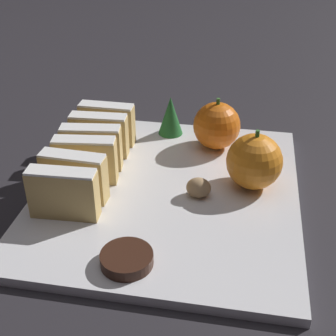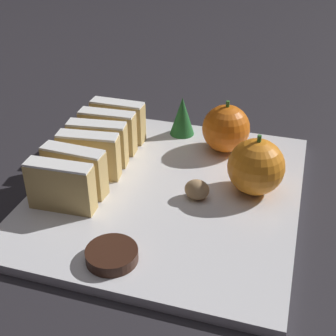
# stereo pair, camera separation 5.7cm
# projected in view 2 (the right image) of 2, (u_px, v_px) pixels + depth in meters

# --- Properties ---
(ground_plane) EXTENTS (6.00, 6.00, 0.00)m
(ground_plane) POSITION_uv_depth(u_px,v_px,m) (168.00, 196.00, 0.60)
(ground_plane) COLOR #28262B
(serving_platter) EXTENTS (0.32, 0.36, 0.01)m
(serving_platter) POSITION_uv_depth(u_px,v_px,m) (168.00, 192.00, 0.59)
(serving_platter) COLOR white
(serving_platter) RESTS_ON ground_plane
(stollen_slice_front) EXTENTS (0.08, 0.03, 0.06)m
(stollen_slice_front) POSITION_uv_depth(u_px,v_px,m) (61.00, 186.00, 0.54)
(stollen_slice_front) COLOR tan
(stollen_slice_front) RESTS_ON serving_platter
(stollen_slice_second) EXTENTS (0.08, 0.03, 0.06)m
(stollen_slice_second) POSITION_uv_depth(u_px,v_px,m) (75.00, 171.00, 0.57)
(stollen_slice_second) COLOR tan
(stollen_slice_second) RESTS_ON serving_platter
(stollen_slice_third) EXTENTS (0.08, 0.03, 0.06)m
(stollen_slice_third) POSITION_uv_depth(u_px,v_px,m) (88.00, 156.00, 0.60)
(stollen_slice_third) COLOR tan
(stollen_slice_third) RESTS_ON serving_platter
(stollen_slice_fourth) EXTENTS (0.08, 0.03, 0.06)m
(stollen_slice_fourth) POSITION_uv_depth(u_px,v_px,m) (98.00, 143.00, 0.63)
(stollen_slice_fourth) COLOR tan
(stollen_slice_fourth) RESTS_ON serving_platter
(stollen_slice_fifth) EXTENTS (0.08, 0.03, 0.06)m
(stollen_slice_fifth) POSITION_uv_depth(u_px,v_px,m) (108.00, 132.00, 0.66)
(stollen_slice_fifth) COLOR tan
(stollen_slice_fifth) RESTS_ON serving_platter
(stollen_slice_sixth) EXTENTS (0.08, 0.02, 0.06)m
(stollen_slice_sixth) POSITION_uv_depth(u_px,v_px,m) (118.00, 121.00, 0.69)
(stollen_slice_sixth) COLOR tan
(stollen_slice_sixth) RESTS_ON serving_platter
(orange_near) EXTENTS (0.07, 0.07, 0.08)m
(orange_near) POSITION_uv_depth(u_px,v_px,m) (226.00, 128.00, 0.66)
(orange_near) COLOR orange
(orange_near) RESTS_ON serving_platter
(orange_far) EXTENTS (0.07, 0.07, 0.08)m
(orange_far) POSITION_uv_depth(u_px,v_px,m) (256.00, 167.00, 0.57)
(orange_far) COLOR orange
(orange_far) RESTS_ON serving_platter
(walnut) EXTENTS (0.03, 0.02, 0.02)m
(walnut) POSITION_uv_depth(u_px,v_px,m) (197.00, 190.00, 0.57)
(walnut) COLOR tan
(walnut) RESTS_ON serving_platter
(chocolate_cookie) EXTENTS (0.05, 0.05, 0.01)m
(chocolate_cookie) POSITION_uv_depth(u_px,v_px,m) (112.00, 255.00, 0.48)
(chocolate_cookie) COLOR #381E14
(chocolate_cookie) RESTS_ON serving_platter
(evergreen_sprig) EXTENTS (0.04, 0.04, 0.06)m
(evergreen_sprig) POSITION_uv_depth(u_px,v_px,m) (182.00, 116.00, 0.70)
(evergreen_sprig) COLOR #23662D
(evergreen_sprig) RESTS_ON serving_platter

